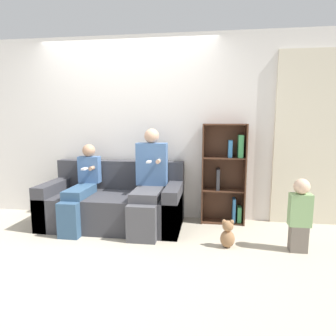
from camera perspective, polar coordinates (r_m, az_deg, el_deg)
name	(u,v)px	position (r m, az deg, el deg)	size (l,w,h in m)	color
ground_plane	(108,240)	(3.68, -11.39, -13.31)	(14.00, 14.00, 0.00)	#B2A893
back_wall	(129,129)	(4.37, -7.49, 7.45)	(10.00, 0.06, 2.55)	silver
curtain_panel	(309,139)	(4.36, 25.28, 4.96)	(0.89, 0.04, 2.29)	beige
couch	(114,204)	(4.10, -10.25, -6.81)	(1.81, 0.88, 0.83)	#38383D
adult_seated	(149,180)	(3.80, -3.68, -2.20)	(0.40, 0.81, 1.29)	#47474C
child_seated	(81,187)	(4.04, -16.22, -3.51)	(0.29, 0.82, 1.07)	#335170
toddler_standing	(300,214)	(3.48, 23.81, -8.02)	(0.22, 0.17, 0.79)	#70665B
bookshelf	(226,174)	(4.15, 10.91, -1.09)	(0.58, 0.26, 1.35)	#4C2D1E
teddy_bear	(228,234)	(3.43, 11.29, -12.31)	(0.16, 0.13, 0.32)	#936B47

